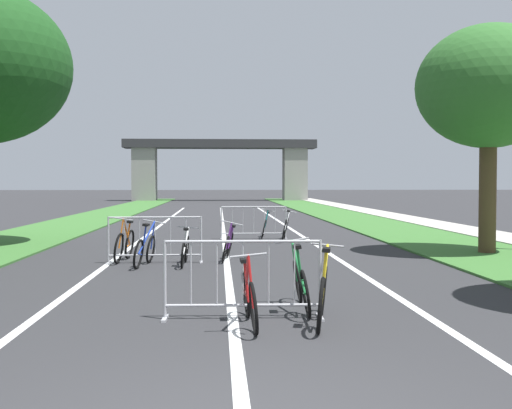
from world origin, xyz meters
The scene contains 20 objects.
grass_verge_left centered at (-6.43, 29.46, 0.03)m, with size 3.29×72.01×0.05m, color #386B2D.
grass_verge_right centered at (6.43, 29.46, 0.03)m, with size 3.29×72.01×0.05m, color #386B2D.
sidewalk_path_right centered at (8.96, 29.46, 0.04)m, with size 1.79×72.01×0.08m, color #ADA89E.
lane_stripe_center centered at (0.00, 20.83, 0.00)m, with size 0.14×41.66×0.01m, color silver.
lane_stripe_right_lane centered at (2.63, 20.83, 0.00)m, with size 0.14×41.66×0.01m, color silver.
lane_stripe_left_lane centered at (-2.63, 20.83, 0.00)m, with size 0.14×41.66×0.01m, color silver.
overpass_bridge centered at (0.00, 59.52, 3.92)m, with size 18.85×2.91×5.99m.
tree_right_maple_mid centered at (6.57, 11.40, 4.17)m, with size 3.62×3.62×5.75m.
crowd_barrier_nearest centered at (0.14, 4.06, 0.52)m, with size 2.13×0.50×1.05m.
crowd_barrier_second centered at (-1.61, 10.09, 0.52)m, with size 2.13×0.48×1.05m.
crowd_barrier_third centered at (0.94, 16.12, 0.52)m, with size 2.13×0.49×1.05m.
bicycle_green_0 centered at (0.98, 4.58, 0.38)m, with size 0.51×1.75×1.00m.
bicycle_silver_1 centered at (1.93, 15.74, 0.39)m, with size 0.62×1.73×0.95m.
bicycle_yellow_2 centered at (1.14, 3.65, 0.38)m, with size 0.58×1.73×1.02m.
bicycle_white_3 centered at (-0.91, 9.67, 0.35)m, with size 0.49×1.69×0.84m.
bicycle_purple_4 centered at (0.04, 10.52, 0.36)m, with size 0.51×1.63×0.97m.
bicycle_teal_5 centered at (1.33, 16.62, 0.36)m, with size 0.47×1.60×0.97m.
bicycle_orange_6 centered at (-2.33, 10.45, 0.38)m, with size 0.44×1.67×1.04m.
bicycle_red_7 centered at (0.20, 3.63, 0.36)m, with size 0.44×1.66×0.98m.
bicycle_blue_8 centered at (-1.77, 9.56, 0.36)m, with size 0.62×1.67×0.99m.
Camera 1 is at (-0.19, -4.47, 1.81)m, focal length 45.42 mm.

